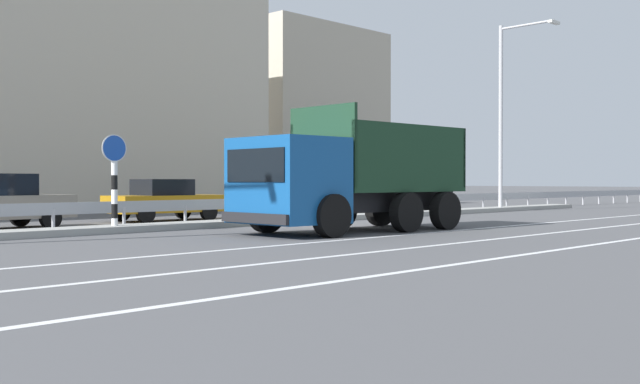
# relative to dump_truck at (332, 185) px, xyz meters

# --- Properties ---
(ground_plane) EXTENTS (320.00, 320.00, 0.00)m
(ground_plane) POSITION_rel_dump_truck_xyz_m (2.27, 2.31, -1.24)
(ground_plane) COLOR #4C4C4F
(lane_strip_0) EXTENTS (69.30, 0.16, 0.01)m
(lane_strip_0) POSITION_rel_dump_truck_xyz_m (0.90, -1.84, -1.24)
(lane_strip_0) COLOR silver
(lane_strip_0) RESTS_ON ground_plane
(lane_strip_1) EXTENTS (69.30, 0.16, 0.01)m
(lane_strip_1) POSITION_rel_dump_truck_xyz_m (0.90, -4.18, -1.24)
(lane_strip_1) COLOR silver
(lane_strip_1) RESTS_ON ground_plane
(lane_strip_2) EXTENTS (69.30, 0.16, 0.01)m
(lane_strip_2) POSITION_rel_dump_truck_xyz_m (0.90, -6.48, -1.24)
(lane_strip_2) COLOR silver
(lane_strip_2) RESTS_ON ground_plane
(median_island) EXTENTS (38.12, 1.10, 0.18)m
(median_island) POSITION_rel_dump_truck_xyz_m (2.27, 4.11, -1.15)
(median_island) COLOR gray
(median_island) RESTS_ON ground_plane
(median_guardrail) EXTENTS (69.30, 0.09, 0.78)m
(median_guardrail) POSITION_rel_dump_truck_xyz_m (2.27, 5.22, -0.67)
(median_guardrail) COLOR #9EA0A5
(median_guardrail) RESTS_ON ground_plane
(dump_truck) EXTENTS (7.01, 2.98, 3.27)m
(dump_truck) POSITION_rel_dump_truck_xyz_m (0.00, 0.00, 0.00)
(dump_truck) COLOR #144C8C
(dump_truck) RESTS_ON ground_plane
(median_road_sign) EXTENTS (0.71, 0.16, 2.56)m
(median_road_sign) POSITION_rel_dump_truck_xyz_m (-3.88, 4.11, 0.10)
(median_road_sign) COLOR white
(median_road_sign) RESTS_ON ground_plane
(street_lamp_1) EXTENTS (0.71, 2.75, 8.22)m
(street_lamp_1) POSITION_rel_dump_truck_xyz_m (15.28, 3.79, 3.41)
(street_lamp_1) COLOR #ADADB2
(street_lamp_1) RESTS_ON ground_plane
(parked_car_5) EXTENTS (3.96, 1.97, 1.41)m
(parked_car_5) POSITION_rel_dump_truck_xyz_m (0.30, 7.98, -0.53)
(parked_car_5) COLOR #B27A14
(parked_car_5) RESTS_ON ground_plane
(parked_car_6) EXTENTS (4.70, 2.04, 1.47)m
(parked_car_6) POSITION_rel_dump_truck_xyz_m (6.16, 7.67, -0.49)
(parked_car_6) COLOR #B27A14
(parked_car_6) RESTS_ON ground_plane
(parked_car_7) EXTENTS (4.78, 2.18, 1.53)m
(parked_car_7) POSITION_rel_dump_truck_xyz_m (11.56, 7.38, -0.47)
(parked_car_7) COLOR #335B33
(parked_car_7) RESTS_ON ground_plane
(background_building_1) EXTENTS (17.75, 8.82, 10.61)m
(background_building_1) POSITION_rel_dump_truck_xyz_m (2.58, 19.53, 4.06)
(background_building_1) COLOR beige
(background_building_1) RESTS_ON ground_plane
(background_building_2) EXTENTS (10.06, 9.94, 11.30)m
(background_building_2) POSITION_rel_dump_truck_xyz_m (20.77, 23.60, 4.41)
(background_building_2) COLOR #B7AD99
(background_building_2) RESTS_ON ground_plane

